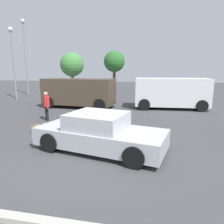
{
  "coord_description": "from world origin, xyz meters",
  "views": [
    {
      "loc": [
        1.72,
        -6.28,
        2.66
      ],
      "look_at": [
        0.06,
        2.16,
        0.9
      ],
      "focal_mm": 33.37,
      "sensor_mm": 36.0,
      "label": 1
    }
  ],
  "objects": [
    {
      "name": "light_post_mid",
      "position": [
        -11.53,
        14.04,
        5.08
      ],
      "size": [
        0.44,
        0.44,
        7.68
      ],
      "color": "gray",
      "rests_on": "ground_plane"
    },
    {
      "name": "suv_dark",
      "position": [
        -3.45,
        7.74,
        1.11
      ],
      "size": [
        5.11,
        2.49,
        2.03
      ],
      "rotation": [
        0.0,
        0.0,
        3.05
      ],
      "color": "#4C3D2D",
      "rests_on": "ground_plane"
    },
    {
      "name": "dog",
      "position": [
        -2.98,
        1.53,
        0.26
      ],
      "size": [
        0.62,
        0.42,
        0.42
      ],
      "rotation": [
        0.0,
        0.0,
        0.45
      ],
      "color": "olive",
      "rests_on": "ground_plane"
    },
    {
      "name": "tree_back_center",
      "position": [
        -10.12,
        23.32,
        3.34
      ],
      "size": [
        3.46,
        3.46,
        5.1
      ],
      "color": "brown",
      "rests_on": "ground_plane"
    },
    {
      "name": "ground_plane",
      "position": [
        0.0,
        0.0,
        0.0
      ],
      "size": [
        80.0,
        80.0,
        0.0
      ],
      "primitive_type": "plane",
      "color": "#424244"
    },
    {
      "name": "pedestrian",
      "position": [
        -3.73,
        3.59,
        0.9
      ],
      "size": [
        0.45,
        0.46,
        1.53
      ],
      "rotation": [
        0.0,
        0.0,
        0.73
      ],
      "color": "black",
      "rests_on": "ground_plane"
    },
    {
      "name": "tree_back_left",
      "position": [
        -3.27,
        20.53,
        3.62
      ],
      "size": [
        2.68,
        2.68,
        5.01
      ],
      "color": "brown",
      "rests_on": "ground_plane"
    },
    {
      "name": "light_post_near",
      "position": [
        -10.74,
        10.88,
        4.29
      ],
      "size": [
        0.44,
        0.44,
        6.31
      ],
      "color": "gray",
      "rests_on": "ground_plane"
    },
    {
      "name": "sedan_foreground",
      "position": [
        0.03,
        0.17,
        0.58
      ],
      "size": [
        4.56,
        2.64,
        1.26
      ],
      "rotation": [
        0.0,
        0.0,
        -0.22
      ],
      "color": "#B7BABF",
      "rests_on": "ground_plane"
    },
    {
      "name": "parking_curb",
      "position": [
        0.0,
        -3.42,
        0.06
      ],
      "size": [
        7.61,
        0.2,
        0.12
      ],
      "primitive_type": "cube",
      "color": "#B7B2A8",
      "rests_on": "ground_plane"
    },
    {
      "name": "van_white",
      "position": [
        2.96,
        8.55,
        1.13
      ],
      "size": [
        4.97,
        2.46,
        2.08
      ],
      "rotation": [
        0.0,
        0.0,
        0.06
      ],
      "color": "white",
      "rests_on": "ground_plane"
    }
  ]
}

